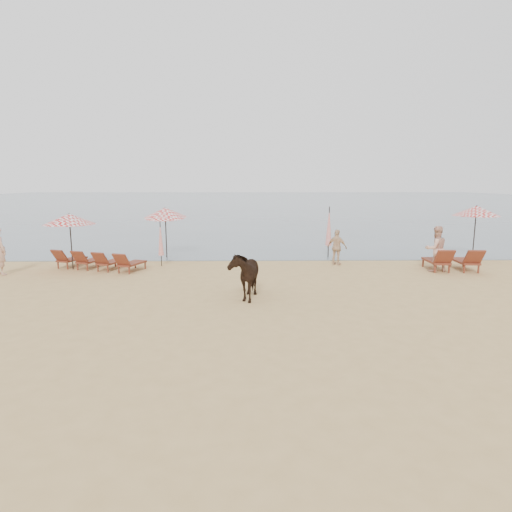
{
  "coord_description": "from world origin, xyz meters",
  "views": [
    {
      "loc": [
        -0.23,
        -9.87,
        3.67
      ],
      "look_at": [
        0.0,
        5.0,
        1.1
      ],
      "focal_mm": 30.0,
      "sensor_mm": 36.0,
      "label": 1
    }
  ],
  "objects_px": {
    "umbrella_open_right": "(476,211)",
    "beachgoer_right_a": "(436,249)",
    "umbrella_open_left_a": "(69,219)",
    "cow": "(244,274)",
    "umbrella_open_left_b": "(165,213)",
    "beachgoer_right_b": "(337,247)",
    "umbrella_closed_right": "(329,226)",
    "umbrella_closed_left": "(161,239)",
    "lounger_cluster_left": "(98,260)",
    "lounger_cluster_right": "(453,260)"
  },
  "relations": [
    {
      "from": "umbrella_open_right",
      "to": "beachgoer_right_a",
      "type": "height_order",
      "value": "umbrella_open_right"
    },
    {
      "from": "umbrella_open_left_a",
      "to": "cow",
      "type": "height_order",
      "value": "umbrella_open_left_a"
    },
    {
      "from": "umbrella_open_left_b",
      "to": "beachgoer_right_b",
      "type": "height_order",
      "value": "umbrella_open_left_b"
    },
    {
      "from": "umbrella_open_right",
      "to": "umbrella_closed_right",
      "type": "height_order",
      "value": "umbrella_open_right"
    },
    {
      "from": "umbrella_closed_left",
      "to": "cow",
      "type": "distance_m",
      "value": 6.56
    },
    {
      "from": "lounger_cluster_left",
      "to": "umbrella_open_left_a",
      "type": "relative_size",
      "value": 1.67
    },
    {
      "from": "umbrella_closed_right",
      "to": "umbrella_closed_left",
      "type": "bearing_deg",
      "value": -165.43
    },
    {
      "from": "cow",
      "to": "beachgoer_right_b",
      "type": "relative_size",
      "value": 1.16
    },
    {
      "from": "umbrella_open_left_a",
      "to": "beachgoer_right_a",
      "type": "height_order",
      "value": "umbrella_open_left_a"
    },
    {
      "from": "umbrella_open_right",
      "to": "beachgoer_right_b",
      "type": "height_order",
      "value": "umbrella_open_right"
    },
    {
      "from": "beachgoer_right_a",
      "to": "beachgoer_right_b",
      "type": "relative_size",
      "value": 1.19
    },
    {
      "from": "beachgoer_right_a",
      "to": "beachgoer_right_b",
      "type": "distance_m",
      "value": 4.08
    },
    {
      "from": "lounger_cluster_left",
      "to": "umbrella_open_right",
      "type": "distance_m",
      "value": 17.45
    },
    {
      "from": "beachgoer_right_a",
      "to": "beachgoer_right_b",
      "type": "xyz_separation_m",
      "value": [
        -3.8,
        1.5,
        -0.15
      ]
    },
    {
      "from": "umbrella_open_right",
      "to": "umbrella_closed_left",
      "type": "distance_m",
      "value": 14.79
    },
    {
      "from": "umbrella_closed_right",
      "to": "beachgoer_right_b",
      "type": "bearing_deg",
      "value": -88.84
    },
    {
      "from": "lounger_cluster_left",
      "to": "umbrella_open_right",
      "type": "height_order",
      "value": "umbrella_open_right"
    },
    {
      "from": "umbrella_open_left_b",
      "to": "beachgoer_right_b",
      "type": "xyz_separation_m",
      "value": [
        7.99,
        -1.94,
        -1.42
      ]
    },
    {
      "from": "cow",
      "to": "umbrella_open_left_b",
      "type": "bearing_deg",
      "value": 123.57
    },
    {
      "from": "umbrella_closed_right",
      "to": "umbrella_open_right",
      "type": "bearing_deg",
      "value": -4.88
    },
    {
      "from": "umbrella_open_left_b",
      "to": "beachgoer_right_a",
      "type": "height_order",
      "value": "umbrella_open_left_b"
    },
    {
      "from": "umbrella_closed_right",
      "to": "cow",
      "type": "bearing_deg",
      "value": -118.68
    },
    {
      "from": "umbrella_open_left_b",
      "to": "umbrella_open_right",
      "type": "xyz_separation_m",
      "value": [
        14.84,
        -0.64,
        0.11
      ]
    },
    {
      "from": "lounger_cluster_left",
      "to": "umbrella_closed_left",
      "type": "xyz_separation_m",
      "value": [
        2.53,
        0.77,
        0.81
      ]
    },
    {
      "from": "lounger_cluster_left",
      "to": "beachgoer_right_b",
      "type": "height_order",
      "value": "beachgoer_right_b"
    },
    {
      "from": "lounger_cluster_right",
      "to": "umbrella_open_left_b",
      "type": "height_order",
      "value": "umbrella_open_left_b"
    },
    {
      "from": "lounger_cluster_right",
      "to": "cow",
      "type": "height_order",
      "value": "cow"
    },
    {
      "from": "lounger_cluster_left",
      "to": "umbrella_closed_right",
      "type": "distance_m",
      "value": 10.75
    },
    {
      "from": "umbrella_closed_right",
      "to": "lounger_cluster_left",
      "type": "bearing_deg",
      "value": -164.84
    },
    {
      "from": "umbrella_open_left_a",
      "to": "umbrella_open_left_b",
      "type": "bearing_deg",
      "value": 54.06
    },
    {
      "from": "umbrella_open_left_a",
      "to": "beachgoer_right_a",
      "type": "bearing_deg",
      "value": 12.92
    },
    {
      "from": "lounger_cluster_left",
      "to": "beachgoer_right_b",
      "type": "relative_size",
      "value": 2.51
    },
    {
      "from": "umbrella_open_left_b",
      "to": "beachgoer_right_b",
      "type": "bearing_deg",
      "value": 0.4
    },
    {
      "from": "umbrella_open_right",
      "to": "cow",
      "type": "height_order",
      "value": "umbrella_open_right"
    },
    {
      "from": "lounger_cluster_right",
      "to": "beachgoer_right_b",
      "type": "height_order",
      "value": "beachgoer_right_b"
    },
    {
      "from": "umbrella_open_left_a",
      "to": "lounger_cluster_right",
      "type": "bearing_deg",
      "value": 13.29
    },
    {
      "from": "lounger_cluster_left",
      "to": "umbrella_open_right",
      "type": "relative_size",
      "value": 1.54
    },
    {
      "from": "umbrella_open_left_a",
      "to": "umbrella_open_left_b",
      "type": "relative_size",
      "value": 0.93
    },
    {
      "from": "lounger_cluster_left",
      "to": "lounger_cluster_right",
      "type": "height_order",
      "value": "lounger_cluster_right"
    },
    {
      "from": "umbrella_open_right",
      "to": "cow",
      "type": "bearing_deg",
      "value": -131.8
    },
    {
      "from": "umbrella_open_left_b",
      "to": "umbrella_closed_left",
      "type": "distance_m",
      "value": 2.31
    },
    {
      "from": "lounger_cluster_left",
      "to": "umbrella_closed_left",
      "type": "distance_m",
      "value": 2.76
    },
    {
      "from": "lounger_cluster_right",
      "to": "umbrella_closed_right",
      "type": "height_order",
      "value": "umbrella_closed_right"
    },
    {
      "from": "umbrella_open_right",
      "to": "umbrella_closed_left",
      "type": "height_order",
      "value": "umbrella_open_right"
    },
    {
      "from": "umbrella_open_left_b",
      "to": "beachgoer_right_a",
      "type": "distance_m",
      "value": 12.34
    },
    {
      "from": "umbrella_closed_right",
      "to": "cow",
      "type": "relative_size",
      "value": 1.35
    },
    {
      "from": "cow",
      "to": "beachgoer_right_a",
      "type": "distance_m",
      "value": 8.84
    },
    {
      "from": "umbrella_open_left_a",
      "to": "umbrella_open_left_b",
      "type": "xyz_separation_m",
      "value": [
        3.47,
        2.78,
        0.07
      ]
    },
    {
      "from": "umbrella_closed_right",
      "to": "beachgoer_right_a",
      "type": "height_order",
      "value": "umbrella_closed_right"
    },
    {
      "from": "lounger_cluster_right",
      "to": "beachgoer_right_a",
      "type": "xyz_separation_m",
      "value": [
        -0.78,
        -0.07,
        0.48
      ]
    }
  ]
}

